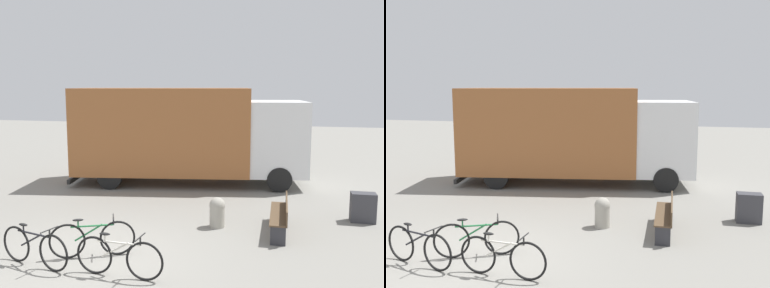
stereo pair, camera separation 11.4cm
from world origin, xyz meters
TOP-DOWN VIEW (x-y plane):
  - ground_plane at (0.00, 0.00)m, footprint 60.00×60.00m
  - delivery_truck at (0.34, 7.10)m, footprint 8.43×3.67m
  - park_bench at (3.81, 2.55)m, footprint 0.43×1.99m
  - bicycle_near at (-0.85, -0.56)m, footprint 1.70×0.58m
  - bicycle_middle at (0.04, 0.13)m, footprint 1.61×0.76m
  - bicycle_far at (0.94, -0.64)m, footprint 1.75×0.44m
  - bollard_near_bench at (2.24, 2.55)m, footprint 0.40×0.40m
  - utility_box at (5.86, 3.78)m, footprint 0.62×0.38m

SIDE VIEW (x-z plane):
  - ground_plane at x=0.00m, z-range 0.00..0.00m
  - utility_box at x=5.86m, z-range 0.00..0.76m
  - bicycle_near at x=-0.85m, z-range -0.03..0.80m
  - bicycle_middle at x=0.04m, z-range -0.03..0.80m
  - bicycle_far at x=0.94m, z-range -0.03..0.80m
  - bollard_near_bench at x=2.24m, z-range 0.02..0.78m
  - park_bench at x=3.81m, z-range 0.06..0.84m
  - delivery_truck at x=0.34m, z-range 0.14..3.55m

